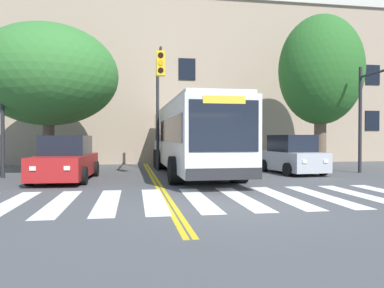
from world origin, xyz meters
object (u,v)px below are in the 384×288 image
car_teal_behind_bus (153,149)px  car_silver_far_lane (292,156)px  car_red_near_lane (66,160)px  traffic_light_near_corner (377,100)px  street_tree_curbside_large (321,71)px  city_bus (190,136)px  traffic_light_overhead (159,90)px  street_tree_curbside_small (48,76)px

car_teal_behind_bus → car_silver_far_lane: bearing=-63.2°
car_red_near_lane → traffic_light_near_corner: size_ratio=0.96×
car_red_near_lane → street_tree_curbside_large: bearing=17.0°
car_teal_behind_bus → city_bus: bearing=-84.3°
traffic_light_near_corner → street_tree_curbside_large: (-0.42, 4.21, 2.04)m
city_bus → traffic_light_overhead: (-1.46, 0.28, 2.14)m
car_teal_behind_bus → traffic_light_near_corner: size_ratio=0.88×
car_teal_behind_bus → street_tree_curbside_small: bearing=-120.5°
city_bus → street_tree_curbside_large: street_tree_curbside_large is taller
car_silver_far_lane → street_tree_curbside_large: bearing=43.1°
traffic_light_near_corner → traffic_light_overhead: 9.86m
car_red_near_lane → traffic_light_near_corner: bearing=-1.1°
car_red_near_lane → traffic_light_overhead: (3.83, 2.14, 3.10)m
city_bus → traffic_light_near_corner: traffic_light_near_corner is taller
car_silver_far_lane → traffic_light_near_corner: traffic_light_near_corner is taller
city_bus → street_tree_curbside_small: street_tree_curbside_small is taller
car_red_near_lane → car_silver_far_lane: size_ratio=1.23×
car_red_near_lane → street_tree_curbside_large: (12.96, 3.96, 4.61)m
car_silver_far_lane → traffic_light_overhead: size_ratio=0.69×
car_red_near_lane → street_tree_curbside_large: size_ratio=0.58×
traffic_light_overhead → street_tree_curbside_large: 9.43m
street_tree_curbside_small → traffic_light_overhead: bearing=-13.6°
traffic_light_near_corner → street_tree_curbside_large: street_tree_curbside_large is taller
city_bus → traffic_light_overhead: size_ratio=2.15×
car_silver_far_lane → traffic_light_near_corner: 4.45m
car_silver_far_lane → street_tree_curbside_large: street_tree_curbside_large is taller
car_silver_far_lane → street_tree_curbside_large: 6.07m
city_bus → car_silver_far_lane: bearing=-7.5°
car_red_near_lane → car_teal_behind_bus: (4.20, 12.79, 0.02)m
car_teal_behind_bus → traffic_light_near_corner: traffic_light_near_corner is taller
car_teal_behind_bus → traffic_light_overhead: bearing=-92.0°
car_red_near_lane → street_tree_curbside_small: bearing=111.6°
car_teal_behind_bus → street_tree_curbside_large: (8.76, -8.84, 4.59)m
traffic_light_overhead → car_silver_far_lane: bearing=-8.3°
car_silver_far_lane → city_bus: bearing=172.5°
traffic_light_near_corner → car_red_near_lane: bearing=178.9°
street_tree_curbside_large → car_silver_far_lane: bearing=-136.9°
car_silver_far_lane → street_tree_curbside_large: (2.91, 2.72, 4.58)m
city_bus → car_teal_behind_bus: 11.03m
car_red_near_lane → street_tree_curbside_large: street_tree_curbside_large is taller
car_teal_behind_bus → street_tree_curbside_large: street_tree_curbside_large is taller
car_silver_far_lane → street_tree_curbside_small: 12.20m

